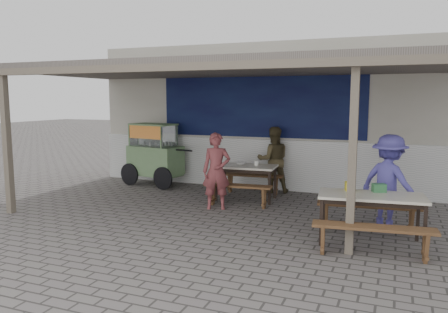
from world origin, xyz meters
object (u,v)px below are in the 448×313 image
object	(u,v)px
table_left	(246,169)
patron_street_side	(216,171)
bench_left_street	(238,190)
bench_left_wall	(253,179)
vendor_cart	(154,152)
condiment_jar	(257,163)
patron_wall_side	(273,160)
condiment_bowl	(241,163)
bench_right_wall	(368,211)
patron_right_table	(389,182)
table_right	(371,200)
bench_right_street	(373,234)
donation_box	(379,188)
tissue_box	(350,186)

from	to	relation	value
table_left	patron_street_side	xyz separation A→B (m)	(-0.29, -0.94, 0.09)
bench_left_street	bench_left_wall	distance (m)	1.28
bench_left_street	vendor_cart	size ratio (longest dim) A/B	0.70
patron_street_side	condiment_jar	xyz separation A→B (m)	(0.50, 1.03, 0.04)
patron_wall_side	condiment_bowl	world-z (taller)	patron_wall_side
bench_left_wall	patron_wall_side	bearing A→B (deg)	34.45
bench_right_wall	patron_right_table	size ratio (longest dim) A/B	1.04
table_right	patron_street_side	distance (m)	3.15
bench_right_street	condiment_bowl	distance (m)	4.02
bench_left_wall	condiment_bowl	xyz separation A→B (m)	(-0.09, -0.53, 0.44)
vendor_cart	patron_street_side	size ratio (longest dim) A/B	1.32
bench_left_street	table_right	xyz separation A→B (m)	(2.62, -1.38, 0.34)
bench_right_street	condiment_bowl	world-z (taller)	condiment_bowl
donation_box	vendor_cart	bearing A→B (deg)	155.40
bench_right_wall	patron_wall_side	xyz separation A→B (m)	(-2.26, 2.34, 0.42)
patron_wall_side	patron_right_table	xyz separation A→B (m)	(2.55, -2.06, 0.03)
condiment_bowl	bench_right_wall	bearing A→B (deg)	-28.50
bench_left_wall	condiment_bowl	bearing A→B (deg)	-104.47
table_left	table_right	xyz separation A→B (m)	(2.67, -2.02, 0.00)
table_left	patron_wall_side	xyz separation A→B (m)	(0.34, 0.95, 0.10)
table_left	patron_right_table	xyz separation A→B (m)	(2.89, -1.11, 0.12)
patron_street_side	table_left	bearing A→B (deg)	51.49
table_left	donation_box	size ratio (longest dim) A/B	6.81
bench_right_street	bench_right_wall	world-z (taller)	same
bench_left_street	bench_left_wall	xyz separation A→B (m)	(-0.10, 1.28, 0.00)
table_right	patron_right_table	bearing A→B (deg)	69.70
table_right	donation_box	bearing A→B (deg)	61.75
table_left	condiment_bowl	bearing A→B (deg)	139.03
bench_right_street	vendor_cart	bearing A→B (deg)	141.72
table_left	vendor_cart	xyz separation A→B (m)	(-2.67, 0.70, 0.17)
vendor_cart	condiment_jar	bearing A→B (deg)	-1.76
table_right	bench_left_wall	bearing A→B (deg)	129.16
condiment_bowl	tissue_box	bearing A→B (deg)	-38.32
patron_wall_side	donation_box	distance (m)	3.66
bench_right_wall	bench_left_wall	bearing A→B (deg)	136.13
bench_left_street	patron_street_side	distance (m)	0.62
bench_left_street	condiment_jar	world-z (taller)	condiment_jar
table_right	condiment_bowl	xyz separation A→B (m)	(-2.81, 2.12, 0.10)
tissue_box	bench_right_street	bearing A→B (deg)	-63.27
tissue_box	patron_right_table	bearing A→B (deg)	53.51
patron_street_side	bench_right_wall	bearing A→B (deg)	-29.94
vendor_cart	bench_right_street	bearing A→B (deg)	-21.57
table_right	patron_wall_side	bearing A→B (deg)	121.58
condiment_jar	vendor_cart	bearing A→B (deg)	168.01
vendor_cart	donation_box	xyz separation A→B (m)	(5.43, -2.48, -0.03)
bench_left_street	condiment_jar	xyz separation A→B (m)	(0.16, 0.73, 0.47)
table_left	bench_right_street	xyz separation A→B (m)	(2.74, -2.65, -0.33)
table_left	bench_right_wall	world-z (taller)	table_left
patron_wall_side	donation_box	size ratio (longest dim) A/B	7.85
tissue_box	condiment_bowl	size ratio (longest dim) A/B	0.66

